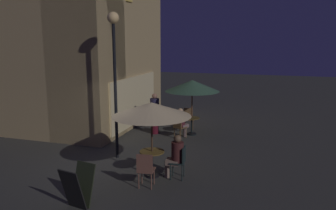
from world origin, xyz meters
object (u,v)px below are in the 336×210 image
at_px(patio_umbrella_0, 152,110).
at_px(patron_seated_0, 176,154).
at_px(cafe_chair_2, 188,117).
at_px(cafe_chair_3, 179,125).
at_px(cafe_chair_0, 145,168).
at_px(patron_standing_2, 155,114).
at_px(patio_umbrella_1, 192,86).
at_px(cafe_table_1, 192,123).
at_px(patron_seated_1, 181,121).
at_px(cafe_chair_1, 181,159).
at_px(menu_sandwich_board, 78,187).
at_px(street_lamp_near_corner, 114,54).
at_px(cafe_table_0, 152,158).

xyz_separation_m(patio_umbrella_0, patron_seated_0, (0.06, -0.69, -1.24)).
height_order(cafe_chair_2, cafe_chair_3, cafe_chair_2).
relative_size(cafe_chair_0, patron_standing_2, 0.57).
height_order(patio_umbrella_1, cafe_chair_3, patio_umbrella_1).
distance_m(cafe_table_1, patio_umbrella_0, 4.78).
relative_size(patio_umbrella_0, cafe_chair_2, 2.40).
bearing_deg(patron_seated_1, cafe_chair_3, -180.00).
height_order(cafe_table_1, patron_seated_0, patron_seated_0).
bearing_deg(cafe_chair_2, cafe_table_1, 0.00).
height_order(patio_umbrella_0, cafe_chair_1, patio_umbrella_0).
height_order(patio_umbrella_0, cafe_chair_2, patio_umbrella_0).
distance_m(cafe_table_1, cafe_chair_1, 4.54).
relative_size(cafe_chair_1, cafe_chair_2, 1.01).
distance_m(menu_sandwich_board, cafe_chair_3, 6.08).
relative_size(cafe_chair_2, patron_seated_0, 0.73).
relative_size(patio_umbrella_1, cafe_chair_1, 2.42).
distance_m(street_lamp_near_corner, cafe_table_1, 4.85).
bearing_deg(patio_umbrella_1, cafe_chair_3, 154.86).
distance_m(street_lamp_near_corner, patron_seated_0, 3.74).
relative_size(cafe_table_1, cafe_chair_2, 0.78).
height_order(street_lamp_near_corner, patron_seated_1, street_lamp_near_corner).
relative_size(menu_sandwich_board, cafe_chair_3, 1.08).
relative_size(patio_umbrella_0, cafe_chair_3, 2.43).
height_order(cafe_table_0, cafe_chair_1, cafe_chair_1).
bearing_deg(patio_umbrella_0, cafe_chair_1, -84.64).
bearing_deg(cafe_chair_1, cafe_chair_2, -83.64).
distance_m(cafe_chair_1, patron_seated_1, 4.00).
bearing_deg(cafe_chair_3, patron_standing_2, 95.18).
xyz_separation_m(cafe_table_1, patron_seated_0, (-4.49, -0.62, 0.23)).
xyz_separation_m(cafe_table_0, patron_standing_2, (4.23, 1.44, 0.31)).
xyz_separation_m(menu_sandwich_board, patron_standing_2, (6.46, 0.43, 0.34)).
distance_m(patron_seated_0, patron_standing_2, 4.68).
bearing_deg(patron_standing_2, cafe_table_1, 87.02).
height_order(menu_sandwich_board, cafe_chair_2, menu_sandwich_board).
distance_m(patio_umbrella_1, patron_standing_2, 1.95).
height_order(patio_umbrella_1, cafe_chair_0, patio_umbrella_1).
height_order(cafe_chair_0, patron_seated_1, patron_seated_1).
bearing_deg(menu_sandwich_board, cafe_chair_1, -27.81).
bearing_deg(cafe_chair_0, patio_umbrella_1, -7.31).
bearing_deg(patron_seated_1, cafe_table_0, -151.69).
xyz_separation_m(cafe_chair_3, patron_seated_0, (-3.75, -0.96, 0.17)).
xyz_separation_m(cafe_table_1, patron_standing_2, (-0.32, 1.51, 0.36)).
distance_m(cafe_chair_0, cafe_chair_2, 6.16).
height_order(street_lamp_near_corner, patron_seated_0, street_lamp_near_corner).
xyz_separation_m(cafe_table_1, patio_umbrella_0, (-4.55, 0.07, 1.48)).
bearing_deg(patio_umbrella_1, patron_standing_2, 101.84).
height_order(menu_sandwich_board, patio_umbrella_0, patio_umbrella_0).
bearing_deg(cafe_chair_0, cafe_chair_1, -47.19).
xyz_separation_m(menu_sandwich_board, patio_umbrella_1, (6.78, -1.08, 1.52)).
xyz_separation_m(cafe_table_0, cafe_chair_2, (5.35, 0.27, 0.01)).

